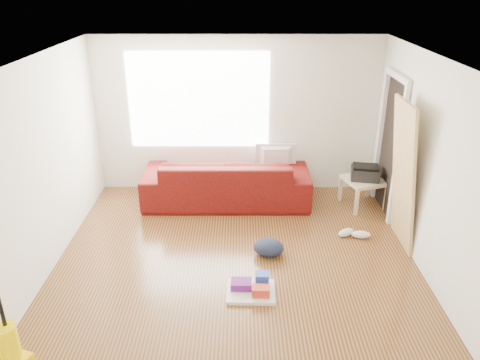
{
  "coord_description": "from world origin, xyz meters",
  "views": [
    {
      "loc": [
        0.05,
        -4.72,
        3.32
      ],
      "look_at": [
        0.05,
        0.6,
        0.97
      ],
      "focal_mm": 35.0,
      "sensor_mm": 36.0,
      "label": 1
    }
  ],
  "objects_px": {
    "backpack": "(268,255)",
    "vacuum": "(9,354)",
    "tv_stand": "(275,180)",
    "bucket": "(268,210)",
    "cleaning_tray": "(252,288)",
    "sofa": "(227,201)",
    "side_table": "(364,183)"
  },
  "relations": [
    {
      "from": "backpack",
      "to": "vacuum",
      "type": "bearing_deg",
      "value": -129.93
    },
    {
      "from": "tv_stand",
      "to": "bucket",
      "type": "distance_m",
      "value": 0.64
    },
    {
      "from": "cleaning_tray",
      "to": "vacuum",
      "type": "distance_m",
      "value": 2.49
    },
    {
      "from": "tv_stand",
      "to": "bucket",
      "type": "bearing_deg",
      "value": -99.1
    },
    {
      "from": "tv_stand",
      "to": "cleaning_tray",
      "type": "xyz_separation_m",
      "value": [
        -0.43,
        -2.6,
        -0.19
      ]
    },
    {
      "from": "sofa",
      "to": "side_table",
      "type": "xyz_separation_m",
      "value": [
        2.11,
        -0.14,
        0.38
      ]
    },
    {
      "from": "cleaning_tray",
      "to": "vacuum",
      "type": "relative_size",
      "value": 0.42
    },
    {
      "from": "bucket",
      "to": "sofa",
      "type": "bearing_deg",
      "value": 154.94
    },
    {
      "from": "bucket",
      "to": "backpack",
      "type": "relative_size",
      "value": 0.75
    },
    {
      "from": "sofa",
      "to": "tv_stand",
      "type": "relative_size",
      "value": 3.54
    },
    {
      "from": "bucket",
      "to": "vacuum",
      "type": "height_order",
      "value": "vacuum"
    },
    {
      "from": "sofa",
      "to": "side_table",
      "type": "height_order",
      "value": "side_table"
    },
    {
      "from": "sofa",
      "to": "vacuum",
      "type": "relative_size",
      "value": 1.96
    },
    {
      "from": "side_table",
      "to": "bucket",
      "type": "relative_size",
      "value": 2.33
    },
    {
      "from": "tv_stand",
      "to": "vacuum",
      "type": "relative_size",
      "value": 0.55
    },
    {
      "from": "side_table",
      "to": "bucket",
      "type": "bearing_deg",
      "value": -173.5
    },
    {
      "from": "side_table",
      "to": "sofa",
      "type": "bearing_deg",
      "value": 176.34
    },
    {
      "from": "sofa",
      "to": "backpack",
      "type": "distance_m",
      "value": 1.65
    },
    {
      "from": "tv_stand",
      "to": "cleaning_tray",
      "type": "relative_size",
      "value": 1.31
    },
    {
      "from": "side_table",
      "to": "backpack",
      "type": "distance_m",
      "value": 2.11
    },
    {
      "from": "side_table",
      "to": "backpack",
      "type": "height_order",
      "value": "side_table"
    },
    {
      "from": "vacuum",
      "to": "cleaning_tray",
      "type": "bearing_deg",
      "value": 47.13
    },
    {
      "from": "tv_stand",
      "to": "side_table",
      "type": "xyz_separation_m",
      "value": [
        1.33,
        -0.41,
        0.13
      ]
    },
    {
      "from": "bucket",
      "to": "cleaning_tray",
      "type": "height_order",
      "value": "cleaning_tray"
    },
    {
      "from": "cleaning_tray",
      "to": "backpack",
      "type": "height_order",
      "value": "cleaning_tray"
    },
    {
      "from": "tv_stand",
      "to": "bucket",
      "type": "xyz_separation_m",
      "value": [
        -0.14,
        -0.57,
        -0.25
      ]
    },
    {
      "from": "backpack",
      "to": "tv_stand",
      "type": "bearing_deg",
      "value": 94.5
    },
    {
      "from": "bucket",
      "to": "vacuum",
      "type": "relative_size",
      "value": 0.23
    },
    {
      "from": "tv_stand",
      "to": "backpack",
      "type": "bearing_deg",
      "value": -91.92
    },
    {
      "from": "tv_stand",
      "to": "backpack",
      "type": "relative_size",
      "value": 1.84
    },
    {
      "from": "sofa",
      "to": "cleaning_tray",
      "type": "bearing_deg",
      "value": 98.56
    },
    {
      "from": "sofa",
      "to": "side_table",
      "type": "distance_m",
      "value": 2.15
    }
  ]
}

